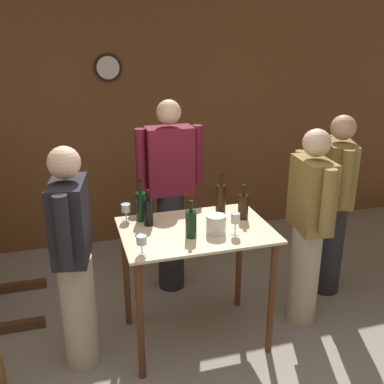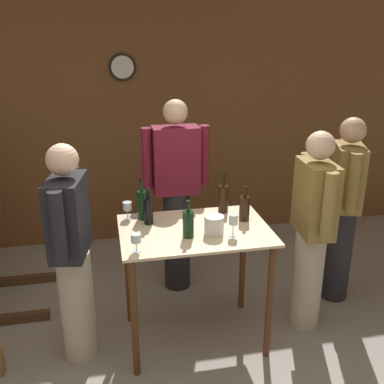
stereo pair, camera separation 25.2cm
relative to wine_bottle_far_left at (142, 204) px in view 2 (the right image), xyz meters
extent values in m
cube|color=brown|center=(0.13, 1.71, 0.28)|extent=(8.40, 0.05, 2.70)
cylinder|color=black|center=(-0.01, 1.67, 0.88)|extent=(0.28, 0.03, 0.28)
cylinder|color=white|center=(-0.01, 1.65, 0.88)|extent=(0.23, 0.01, 0.23)
cube|color=beige|center=(0.35, -0.26, -0.13)|extent=(1.09, 0.76, 0.02)
cylinder|color=#593319|center=(-0.13, -0.58, -0.60)|extent=(0.05, 0.05, 0.93)
cylinder|color=#593319|center=(0.84, -0.58, -0.60)|extent=(0.05, 0.05, 0.93)
cylinder|color=#593319|center=(-0.13, 0.06, -0.60)|extent=(0.05, 0.05, 0.93)
cylinder|color=#593319|center=(0.84, 0.06, -0.60)|extent=(0.05, 0.05, 0.93)
cylinder|color=black|center=(0.00, 0.00, -0.01)|extent=(0.08, 0.08, 0.22)
cylinder|color=black|center=(0.00, 0.00, 0.15)|extent=(0.02, 0.02, 0.10)
cylinder|color=black|center=(0.00, 0.00, 0.19)|extent=(0.03, 0.03, 0.02)
cylinder|color=black|center=(0.04, -0.10, -0.02)|extent=(0.07, 0.07, 0.20)
cylinder|color=black|center=(0.04, -0.10, 0.12)|extent=(0.02, 0.02, 0.08)
cylinder|color=black|center=(0.04, -0.10, 0.15)|extent=(0.03, 0.03, 0.02)
cylinder|color=black|center=(0.28, -0.38, -0.03)|extent=(0.08, 0.08, 0.19)
cylinder|color=black|center=(0.28, -0.38, 0.11)|extent=(0.02, 0.02, 0.08)
cylinder|color=black|center=(0.28, -0.38, 0.14)|extent=(0.03, 0.03, 0.02)
cylinder|color=black|center=(0.64, 0.01, -0.01)|extent=(0.08, 0.08, 0.22)
cylinder|color=black|center=(0.64, 0.01, 0.15)|extent=(0.02, 0.02, 0.10)
cylinder|color=black|center=(0.64, 0.01, 0.19)|extent=(0.03, 0.03, 0.02)
cylinder|color=black|center=(0.75, -0.18, -0.02)|extent=(0.08, 0.08, 0.19)
cylinder|color=black|center=(0.75, -0.18, 0.11)|extent=(0.02, 0.02, 0.08)
cylinder|color=black|center=(0.75, -0.18, 0.14)|extent=(0.03, 0.03, 0.02)
cylinder|color=silver|center=(-0.11, 0.03, -0.12)|extent=(0.06, 0.06, 0.00)
cylinder|color=silver|center=(-0.11, 0.03, -0.08)|extent=(0.01, 0.01, 0.07)
cylinder|color=silver|center=(-0.11, 0.03, -0.02)|extent=(0.07, 0.07, 0.06)
cylinder|color=silver|center=(-0.09, -0.53, -0.12)|extent=(0.06, 0.06, 0.00)
cylinder|color=silver|center=(-0.09, -0.53, -0.08)|extent=(0.01, 0.01, 0.07)
cylinder|color=silver|center=(-0.09, -0.53, -0.02)|extent=(0.07, 0.07, 0.06)
cylinder|color=silver|center=(0.59, -0.43, -0.12)|extent=(0.06, 0.06, 0.00)
cylinder|color=silver|center=(0.59, -0.43, -0.07)|extent=(0.01, 0.01, 0.09)
cylinder|color=silver|center=(0.59, -0.43, 0.00)|extent=(0.06, 0.06, 0.07)
cylinder|color=white|center=(0.47, -0.37, -0.05)|extent=(0.14, 0.14, 0.13)
cylinder|color=#B7AD93|center=(1.27, -0.28, -0.64)|extent=(0.24, 0.24, 0.84)
cube|color=olive|center=(1.27, -0.28, 0.06)|extent=(0.25, 0.42, 0.56)
sphere|color=beige|center=(1.27, -0.28, 0.46)|extent=(0.21, 0.21, 0.21)
cylinder|color=olive|center=(1.29, -0.03, 0.09)|extent=(0.09, 0.09, 0.50)
cylinder|color=olive|center=(1.25, -0.53, 0.09)|extent=(0.09, 0.09, 0.50)
cylinder|color=#B7AD93|center=(-0.52, -0.30, -0.63)|extent=(0.24, 0.24, 0.87)
cube|color=black|center=(-0.52, -0.30, 0.07)|extent=(0.29, 0.43, 0.54)
sphere|color=beige|center=(-0.52, -0.30, 0.46)|extent=(0.21, 0.21, 0.21)
cylinder|color=black|center=(-0.57, -0.55, 0.10)|extent=(0.09, 0.09, 0.49)
cylinder|color=black|center=(-0.48, -0.06, 0.10)|extent=(0.09, 0.09, 0.49)
cylinder|color=#232328|center=(1.72, 0.06, -0.63)|extent=(0.24, 0.24, 0.88)
cube|color=olive|center=(1.72, 0.06, 0.08)|extent=(0.34, 0.45, 0.54)
sphere|color=tan|center=(1.72, 0.06, 0.48)|extent=(0.21, 0.21, 0.21)
cylinder|color=olive|center=(1.81, 0.30, 0.11)|extent=(0.09, 0.09, 0.49)
cylinder|color=olive|center=(1.64, -0.17, 0.11)|extent=(0.09, 0.09, 0.49)
cylinder|color=#232328|center=(0.35, 0.53, -0.59)|extent=(0.24, 0.24, 0.95)
cube|color=maroon|center=(0.35, 0.53, 0.18)|extent=(0.40, 0.22, 0.59)
sphere|color=beige|center=(0.35, 0.53, 0.60)|extent=(0.21, 0.21, 0.21)
cylinder|color=maroon|center=(0.60, 0.53, 0.21)|extent=(0.09, 0.09, 0.53)
cylinder|color=maroon|center=(0.10, 0.53, 0.21)|extent=(0.09, 0.09, 0.53)
camera|label=1|loc=(-0.51, -3.11, 1.25)|focal=42.00mm
camera|label=2|loc=(-0.26, -3.17, 1.25)|focal=42.00mm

